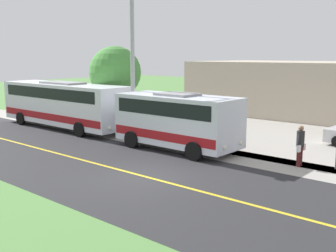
# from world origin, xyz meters

# --- Properties ---
(ground_plane) EXTENTS (120.00, 120.00, 0.00)m
(ground_plane) POSITION_xyz_m (0.00, 0.00, 0.00)
(ground_plane) COLOR #548442
(road_surface) EXTENTS (8.00, 100.00, 0.01)m
(road_surface) POSITION_xyz_m (0.00, 0.00, 0.00)
(road_surface) COLOR #28282B
(road_surface) RESTS_ON ground
(sidewalk) EXTENTS (2.40, 100.00, 0.01)m
(sidewalk) POSITION_xyz_m (-5.20, 0.00, 0.00)
(sidewalk) COLOR #9E9991
(sidewalk) RESTS_ON ground
(parking_lot_surface) EXTENTS (14.00, 36.00, 0.01)m
(parking_lot_surface) POSITION_xyz_m (-12.40, 3.00, 0.00)
(parking_lot_surface) COLOR #9E9991
(parking_lot_surface) RESTS_ON ground
(road_centre_line) EXTENTS (0.16, 100.00, 0.00)m
(road_centre_line) POSITION_xyz_m (0.00, 0.00, 0.01)
(road_centre_line) COLOR gold
(road_centre_line) RESTS_ON ground
(shuttle_bus_front) EXTENTS (2.78, 6.70, 2.91)m
(shuttle_bus_front) POSITION_xyz_m (-4.57, -2.04, 1.60)
(shuttle_bus_front) COLOR silver
(shuttle_bus_front) RESTS_ON ground
(transit_bus_rear) EXTENTS (2.77, 10.76, 3.07)m
(transit_bus_rear) POSITION_xyz_m (-4.56, -11.78, 1.69)
(transit_bus_rear) COLOR white
(transit_bus_rear) RESTS_ON ground
(pedestrian_with_bags) EXTENTS (0.72, 0.34, 1.80)m
(pedestrian_with_bags) POSITION_xyz_m (-5.57, 4.07, 0.98)
(pedestrian_with_bags) COLOR #4C1919
(pedestrian_with_bags) RESTS_ON ground
(street_light_pole) EXTENTS (1.97, 0.24, 8.03)m
(street_light_pole) POSITION_xyz_m (-4.88, -5.66, 4.42)
(street_light_pole) COLOR #9E9EA3
(street_light_pole) RESTS_ON ground
(tree_curbside) EXTENTS (3.51, 3.51, 5.42)m
(tree_curbside) POSITION_xyz_m (-7.40, -9.80, 3.64)
(tree_curbside) COLOR #4C3826
(tree_curbside) RESTS_ON ground
(commercial_building) EXTENTS (10.00, 20.32, 4.27)m
(commercial_building) POSITION_xyz_m (-21.40, -0.79, 2.14)
(commercial_building) COLOR #B7A893
(commercial_building) RESTS_ON ground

